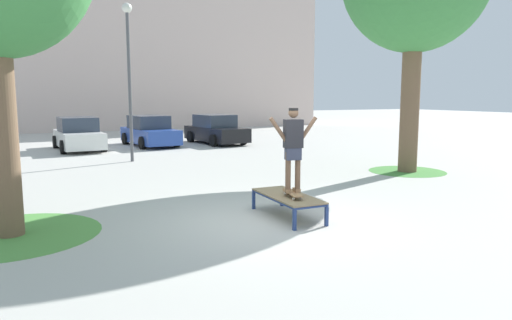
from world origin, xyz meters
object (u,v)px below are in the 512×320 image
object	(u,v)px
light_post	(129,59)
skateboard	(293,193)
car_white	(78,135)
car_black	(216,130)
car_blue	(150,132)
skater	(293,144)
skate_box	(288,197)

from	to	relation	value
light_post	skateboard	bearing A→B (deg)	-82.87
car_white	light_post	size ratio (longest dim) A/B	0.74
skateboard	car_black	world-z (taller)	car_black
car_white	car_blue	size ratio (longest dim) A/B	0.98
skater	car_white	distance (m)	15.21
skateboard	car_black	distance (m)	15.55
skater	skate_box	bearing A→B (deg)	89.00
car_blue	skateboard	bearing A→B (deg)	-92.51
skater	car_black	bearing A→B (deg)	74.89
skater	car_black	distance (m)	15.57
car_white	skater	bearing A→B (deg)	-79.75
skateboard	skater	xyz separation A→B (m)	(0.00, 0.00, 0.99)
skate_box	skateboard	distance (m)	0.24
car_white	car_black	distance (m)	6.76
car_blue	light_post	world-z (taller)	light_post
skate_box	car_white	distance (m)	14.99
skate_box	skater	size ratio (longest dim) A/B	1.13
car_blue	light_post	xyz separation A→B (m)	(-1.92, -5.38, 3.13)
skate_box	skater	distance (m)	1.14
skate_box	skateboard	size ratio (longest dim) A/B	2.32
skate_box	car_black	distance (m)	15.35
skater	car_white	bearing A→B (deg)	100.25
skate_box	light_post	xyz separation A→B (m)	(-1.25, 9.77, 3.41)
car_black	light_post	world-z (taller)	light_post
skater	light_post	bearing A→B (deg)	97.13
car_white	skateboard	bearing A→B (deg)	-79.75
skateboard	car_blue	distance (m)	15.37
skateboard	skater	distance (m)	0.99
car_white	skate_box	bearing A→B (deg)	-79.59
car_blue	car_black	distance (m)	3.40
car_black	light_post	xyz separation A→B (m)	(-5.30, -5.03, 3.13)
car_blue	light_post	distance (m)	6.51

